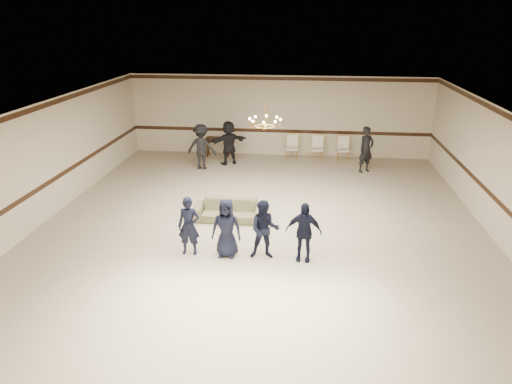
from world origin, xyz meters
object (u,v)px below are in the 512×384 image
Objects in this scene: boy_a at (189,226)px; banquet_chair_left at (292,148)px; adult_left at (201,147)px; console_table at (218,147)px; chandelier at (265,114)px; boy_b at (226,228)px; banquet_chair_right at (343,150)px; adult_right at (366,150)px; settee at (229,210)px; boy_c at (265,230)px; adult_mid at (229,143)px; boy_d at (304,232)px; banquet_chair_mid at (318,149)px.

banquet_chair_left is (2.13, 7.94, -0.22)m from boy_a.
adult_left reaches higher than console_table.
adult_left reaches higher than boy_a.
boy_b is (-0.65, -2.65, -2.16)m from chandelier.
boy_b is at bearing -97.63° from banquet_chair_left.
boy_a is at bearing -120.98° from banquet_chair_right.
banquet_chair_left is at bearing 123.40° from adult_right.
boy_a is 2.18m from settee.
adult_left is (-2.06, 6.48, 0.12)m from boy_b.
banquet_chair_right is at bearing 0.88° from console_table.
adult_mid is (-2.06, 7.18, 0.12)m from boy_c.
boy_b is at bearing -174.39° from boy_d.
adult_left is at bearing 111.70° from settee.
boy_d is at bearing -4.64° from boy_c.
chandelier is at bearing 58.81° from boy_a.
boy_d is 1.45× the size of banquet_chair_left.
banquet_chair_right is 5.01m from console_table.
boy_a is at bearing -109.98° from banquet_chair_mid.
boy_a is 1.00× the size of boy_b.
settee is 6.37m from adult_right.
boy_c is at bearing -174.39° from boy_d.
banquet_chair_left is (-0.57, 7.94, -0.22)m from boy_d.
boy_a reaches higher than banquet_chair_mid.
adult_right reaches higher than banquet_chair_left.
banquet_chair_left is (1.23, 7.94, -0.22)m from boy_b.
boy_c is 1.00× the size of boy_d.
banquet_chair_left is at bearing 74.01° from boy_a.
console_table is (-1.49, 6.10, 0.10)m from settee.
boy_b is 7.27m from adult_mid.
banquet_chair_left is 1.00× the size of banquet_chair_right.
console_table is (-2.67, 8.14, -0.32)m from boy_c.
chandelier is 0.56× the size of adult_right.
adult_mid reaches higher than console_table.
boy_d is 8.07m from banquet_chair_right.
settee is at bearing 68.08° from adult_mid.
banquet_chair_mid is (1.59, 5.29, -2.38)m from chandelier.
console_table is at bearing 103.51° from boy_c.
chandelier reaches higher than boy_b.
boy_b is 8.25m from banquet_chair_mid.
settee is at bearing 116.33° from adult_left.
adult_left is at bearing 99.15° from boy_a.
adult_right is (3.04, 6.78, 0.12)m from boy_c.
banquet_chair_mid is (0.43, 7.94, -0.22)m from boy_d.
boy_a is (-1.55, -2.65, -2.16)m from chandelier.
boy_a is at bearing 60.47° from adult_mid.
adult_mid and adult_right have the same top height.
adult_mid reaches higher than boy_d.
adult_right is 2.97m from banquet_chair_left.
chandelier reaches higher than boy_d.
adult_left is 1.14m from adult_mid.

